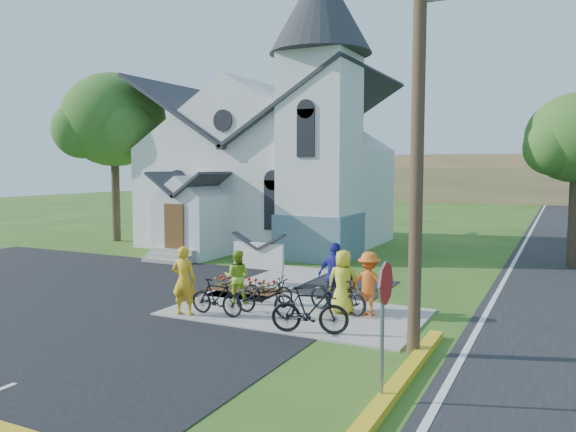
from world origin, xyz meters
The scene contains 20 objects.
ground centered at (0.00, 0.00, 0.00)m, with size 120.00×120.00×0.00m, color #2E5418.
parking_lot centered at (-7.00, -2.00, 0.01)m, with size 20.00×16.00×0.02m, color black.
sidewalk centered at (1.50, 0.50, 0.03)m, with size 7.00×4.00×0.05m, color gray.
church centered at (-5.48, 12.48, 5.25)m, with size 12.35×12.00×13.00m.
church_sign centered at (-1.20, 3.20, 1.03)m, with size 2.20×0.40×1.70m.
flower_bed centered at (-1.20, 2.30, 0.04)m, with size 2.60×1.10×0.07m, color #3D2210.
utility_pole centered at (5.36, -1.50, 5.40)m, with size 3.45×0.28×10.00m.
stop_sign centered at (5.43, -4.20, 1.78)m, with size 0.11×0.76×2.48m.
tree_lot_corner centered at (-14.00, 10.00, 6.60)m, with size 5.60×5.60×9.15m.
distant_hills centered at (3.36, 56.33, 2.17)m, with size 61.00×10.00×5.60m.
cyclist_0 centered at (-1.09, -1.14, 1.00)m, with size 0.69×0.45×1.89m, color gold.
bike_0 centered at (0.32, 1.04, 0.46)m, with size 0.54×1.56×0.82m, color black.
cyclist_1 centered at (-0.49, 0.64, 0.84)m, with size 0.77×0.60×1.58m, color #92C124.
bike_1 centered at (-0.26, -0.81, 0.55)m, with size 0.47×1.65×0.99m, color black.
cyclist_2 centered at (2.41, 1.18, 1.01)m, with size 1.12×0.47×1.92m, color #2220A3.
bike_2 centered at (0.91, -0.21, 0.56)m, with size 0.67×1.93×1.02m, color black.
cyclist_3 centered at (3.45, 1.03, 0.92)m, with size 1.13×0.65×1.75m, color orange.
bike_3 centered at (2.69, -1.20, 0.62)m, with size 0.54×1.90×1.14m, color black.
cyclist_4 centered at (2.75, 0.92, 0.93)m, with size 0.86×0.56×1.77m, color yellow.
bike_4 centered at (2.59, 0.93, 0.55)m, with size 0.66×1.89×0.99m, color black.
Camera 1 is at (8.14, -13.39, 4.08)m, focal length 35.00 mm.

